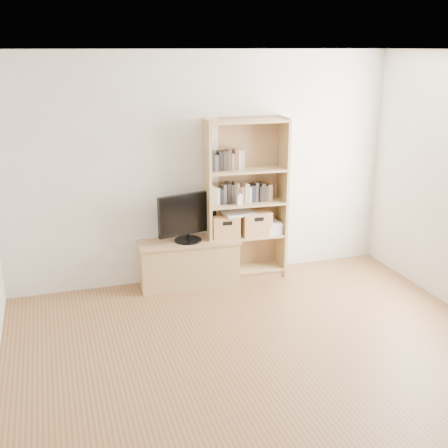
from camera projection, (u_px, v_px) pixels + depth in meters
name	position (u px, v px, depth m)	size (l,w,h in m)	color
floor	(290.00, 390.00, 4.48)	(4.50, 5.00, 0.01)	brown
back_wall	(204.00, 169.00, 6.36)	(4.50, 0.02, 2.60)	beige
ceiling	(304.00, 50.00, 3.70)	(4.50, 5.00, 0.01)	white
tv_stand	(189.00, 264.00, 6.42)	(1.10, 0.41, 0.50)	tan
bookshelf	(246.00, 200.00, 6.45)	(0.94, 0.33, 1.87)	tan
television	(188.00, 217.00, 6.25)	(0.71, 0.05, 0.56)	black
books_row_mid	(245.00, 193.00, 6.44)	(0.78, 0.15, 0.21)	#BCAAA0
books_row_upper	(228.00, 161.00, 6.28)	(0.37, 0.14, 0.20)	#BCAAA0
baby_monitor	(240.00, 200.00, 6.32)	(0.06, 0.04, 0.11)	white
basket_left	(225.00, 226.00, 6.47)	(0.31, 0.26, 0.26)	#AD854E
basket_right	(255.00, 222.00, 6.56)	(0.34, 0.28, 0.28)	#AD854E
laptop	(239.00, 213.00, 6.45)	(0.35, 0.24, 0.03)	white
magazine_stack	(272.00, 227.00, 6.63)	(0.18, 0.26, 0.12)	beige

